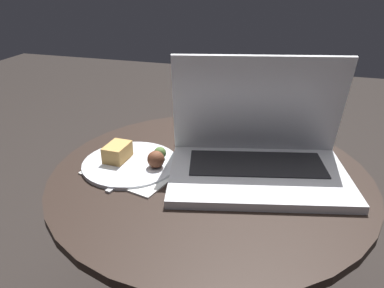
% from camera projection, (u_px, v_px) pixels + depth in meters
% --- Properties ---
extents(table, '(0.71, 0.71, 0.52)m').
position_uv_depth(table, '(209.00, 228.00, 0.90)').
color(table, black).
rests_on(table, ground_plane).
extents(napkin, '(0.22, 0.18, 0.00)m').
position_uv_depth(napkin, '(132.00, 172.00, 0.83)').
color(napkin, white).
rests_on(napkin, table).
extents(laptop, '(0.42, 0.33, 0.25)m').
position_uv_depth(laptop, '(258.00, 151.00, 0.81)').
color(laptop, silver).
rests_on(laptop, table).
extents(beer_glass, '(0.08, 0.08, 0.18)m').
position_uv_depth(beer_glass, '(199.00, 101.00, 1.00)').
color(beer_glass, '#C6701E').
rests_on(beer_glass, table).
extents(snack_plate, '(0.22, 0.22, 0.05)m').
position_uv_depth(snack_plate, '(132.00, 161.00, 0.86)').
color(snack_plate, silver).
rests_on(snack_plate, table).
extents(fork, '(0.05, 0.17, 0.00)m').
position_uv_depth(fork, '(137.00, 171.00, 0.83)').
color(fork, '#B2B2B7').
rests_on(fork, table).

